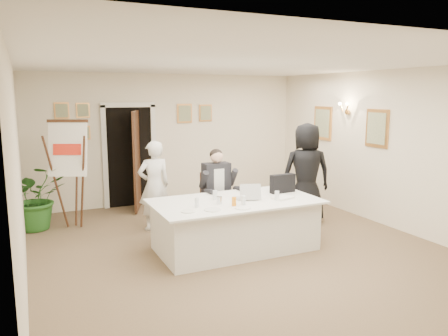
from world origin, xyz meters
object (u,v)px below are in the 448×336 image
Objects in this scene: standing_woman at (306,173)px; potted_palm at (35,197)px; flip_chart at (72,180)px; steel_jug at (219,200)px; laptop_bag at (283,183)px; seated_man at (217,190)px; paper_stack at (283,198)px; laptop at (247,190)px; standing_man at (154,186)px; conference_table at (235,224)px; oj_glass at (234,201)px.

standing_woman reaches higher than potted_palm.
steel_jug is (1.83, -2.27, -0.05)m from flip_chart.
seated_man is at bearing 133.68° from laptop_bag.
seated_man is 0.77× the size of flip_chart.
flip_chart is 4.23m from standing_woman.
flip_chart is 2.92m from steel_jug.
seated_man is at bearing -27.19° from potted_palm.
potted_palm reaches higher than laptop_bag.
paper_stack is (0.59, -1.14, 0.06)m from seated_man.
laptop_bag is at bearing 29.83° from laptop.
flip_chart is 1.46m from standing_man.
laptop_bag is (0.74, 0.16, 0.01)m from laptop.
standing_man is 0.85× the size of standing_woman.
seated_man is 4.24× the size of laptop.
paper_stack is (-0.23, -0.37, -0.14)m from laptop_bag.
flip_chart is at bearing 128.88° from steel_jug.
standing_woman is at bearing 162.94° from standing_man.
standing_man is (-0.85, 1.49, 0.40)m from conference_table.
standing_woman is (2.70, -0.70, 0.14)m from standing_man.
standing_woman is at bearing 41.36° from paper_stack.
standing_woman is 16.87× the size of steel_jug.
laptop is (-1.66, -0.79, -0.01)m from standing_woman.
potted_palm is at bearing -0.10° from standing_woman.
standing_man reaches higher than conference_table.
laptop is 0.53m from steel_jug.
oj_glass is 1.18× the size of steel_jug.
laptop_bag reaches higher than paper_stack.
oj_glass is at bearing -52.20° from steel_jug.
seated_man is 11.26× the size of oj_glass.
standing_man reaches higher than paper_stack.
conference_table is 8.11× the size of paper_stack.
paper_stack is 1.03m from steel_jug.
flip_chart reaches higher than conference_table.
steel_jug is at bearing -127.27° from seated_man.
seated_man is at bearing 77.12° from oj_glass.
laptop reaches higher than oj_glass.
standing_woman is at bearing -18.90° from flip_chart.
flip_chart is at bearing 140.17° from paper_stack.
laptop is (1.04, -1.49, 0.12)m from standing_man.
conference_table is 22.95× the size of steel_jug.
laptop_bag is (3.68, -2.24, 0.35)m from potted_palm.
conference_table is 19.42× the size of oj_glass.
seated_man is 1.26m from oj_glass.
seated_man is 3.22m from potted_palm.
potted_palm is at bearing 134.20° from steel_jug.
seated_man is 2.58m from flip_chart.
steel_jug is at bearing -150.28° from laptop.
standing_woman is at bearing -19.18° from potted_palm.
seated_man reaches higher than steel_jug.
standing_woman is (1.85, 0.79, 0.53)m from conference_table.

